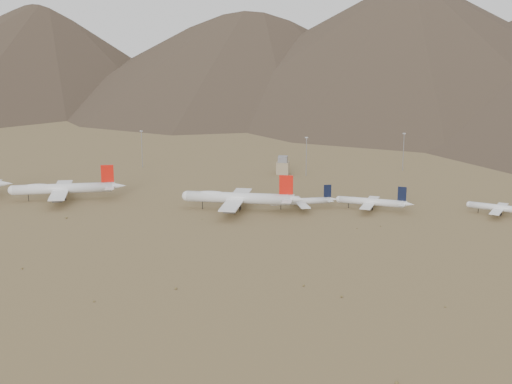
# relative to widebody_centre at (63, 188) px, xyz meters

# --- Properties ---
(ground) EXTENTS (3000.00, 3000.00, 0.00)m
(ground) POSITION_rel_widebody_centre_xyz_m (84.04, -30.32, -6.64)
(ground) COLOR olive
(ground) RESTS_ON ground
(widebody_centre) EXTENTS (62.74, 49.83, 19.27)m
(widebody_centre) POSITION_rel_widebody_centre_xyz_m (0.00, 0.00, 0.00)
(widebody_centre) COLOR white
(widebody_centre) RESTS_ON ground
(widebody_east) EXTENTS (66.64, 50.94, 19.79)m
(widebody_east) POSITION_rel_widebody_centre_xyz_m (101.33, -8.48, 0.18)
(widebody_east) COLOR white
(widebody_east) RESTS_ON ground
(narrowbody_a) EXTENTS (36.58, 27.27, 12.55)m
(narrowbody_a) POSITION_rel_widebody_centre_xyz_m (134.69, 0.05, -2.57)
(narrowbody_a) COLOR white
(narrowbody_a) RESTS_ON ground
(narrowbody_b) EXTENTS (41.31, 30.20, 13.76)m
(narrowbody_b) POSITION_rel_widebody_centre_xyz_m (171.97, 2.32, -2.18)
(narrowbody_b) COLOR white
(narrowbody_b) RESTS_ON ground
(narrowbody_c) EXTENTS (35.83, 26.81, 12.39)m
(narrowbody_c) POSITION_rel_widebody_centre_xyz_m (237.56, 0.19, -2.62)
(narrowbody_c) COLOR white
(narrowbody_c) RESTS_ON ground
(control_tower) EXTENTS (8.00, 8.00, 12.00)m
(control_tower) POSITION_rel_widebody_centre_xyz_m (114.04, 89.68, -1.33)
(control_tower) COLOR gray
(control_tower) RESTS_ON ground
(mast_west) EXTENTS (2.00, 0.60, 25.70)m
(mast_west) POSITION_rel_widebody_centre_xyz_m (15.45, 97.98, 7.56)
(mast_west) COLOR gray
(mast_west) RESTS_ON ground
(mast_centre) EXTENTS (2.00, 0.60, 25.70)m
(mast_centre) POSITION_rel_widebody_centre_xyz_m (129.80, 85.66, 7.56)
(mast_centre) COLOR gray
(mast_centre) RESTS_ON ground
(mast_east) EXTENTS (2.00, 0.60, 25.70)m
(mast_east) POSITION_rel_widebody_centre_xyz_m (193.16, 113.05, 7.56)
(mast_east) COLOR gray
(mast_east) RESTS_ON ground
(desert_scrub) EXTENTS (443.11, 175.98, 0.97)m
(desert_scrub) POSITION_rel_widebody_centre_xyz_m (132.58, -118.38, -6.29)
(desert_scrub) COLOR brown
(desert_scrub) RESTS_ON ground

